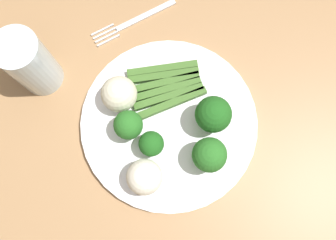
% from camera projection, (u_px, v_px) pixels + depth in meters
% --- Properties ---
extents(ground_plane, '(6.00, 6.00, 0.02)m').
position_uv_depth(ground_plane, '(161.00, 171.00, 1.33)').
color(ground_plane, gray).
extents(dining_table, '(1.35, 1.04, 0.76)m').
position_uv_depth(dining_table, '(154.00, 144.00, 0.67)').
color(dining_table, '#9E754C').
rests_on(dining_table, ground_plane).
extents(plate, '(0.29, 0.29, 0.01)m').
position_uv_depth(plate, '(168.00, 122.00, 0.57)').
color(plate, white).
rests_on(plate, dining_table).
extents(asparagus_bundle, '(0.11, 0.14, 0.01)m').
position_uv_depth(asparagus_bundle, '(166.00, 86.00, 0.57)').
color(asparagus_bundle, '#3D6626').
rests_on(asparagus_bundle, plate).
extents(broccoli_front_left, '(0.06, 0.06, 0.07)m').
position_uv_depth(broccoli_front_left, '(213.00, 115.00, 0.53)').
color(broccoli_front_left, '#4C7F2B').
rests_on(broccoli_front_left, plate).
extents(broccoli_outer_edge, '(0.05, 0.05, 0.06)m').
position_uv_depth(broccoli_outer_edge, '(128.00, 125.00, 0.53)').
color(broccoli_outer_edge, '#568E33').
rests_on(broccoli_outer_edge, plate).
extents(broccoli_left, '(0.04, 0.04, 0.05)m').
position_uv_depth(broccoli_left, '(151.00, 144.00, 0.53)').
color(broccoli_left, '#4C7F2B').
rests_on(broccoli_left, plate).
extents(broccoli_back_right, '(0.05, 0.05, 0.07)m').
position_uv_depth(broccoli_back_right, '(209.00, 155.00, 0.51)').
color(broccoli_back_right, '#568E33').
rests_on(broccoli_back_right, plate).
extents(cauliflower_near_fork, '(0.06, 0.06, 0.06)m').
position_uv_depth(cauliflower_near_fork, '(119.00, 94.00, 0.55)').
color(cauliflower_near_fork, beige).
rests_on(cauliflower_near_fork, plate).
extents(cauliflower_right, '(0.06, 0.06, 0.06)m').
position_uv_depth(cauliflower_right, '(144.00, 177.00, 0.52)').
color(cauliflower_right, white).
rests_on(cauliflower_right, plate).
extents(fork, '(0.04, 0.17, 0.00)m').
position_uv_depth(fork, '(134.00, 21.00, 0.62)').
color(fork, silver).
rests_on(fork, dining_table).
extents(water_glass, '(0.07, 0.07, 0.12)m').
position_uv_depth(water_glass, '(30.00, 63.00, 0.54)').
color(water_glass, silver).
rests_on(water_glass, dining_table).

